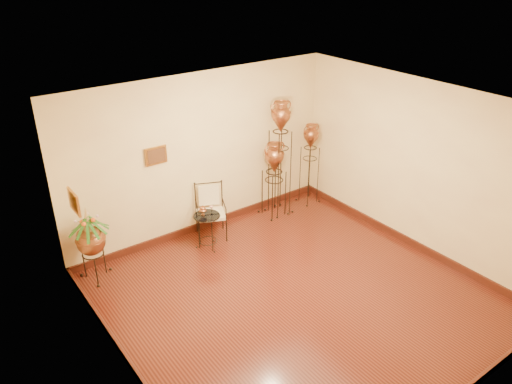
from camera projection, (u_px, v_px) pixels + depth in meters
ground at (295, 297)px, 7.23m from camera, size 5.00×5.00×0.00m
room_shell at (299, 189)px, 6.46m from camera, size 5.02×5.02×2.81m
amphora_tall at (280, 158)px, 9.03m from camera, size 0.43×0.43×2.18m
amphora_mid at (310, 163)px, 9.56m from camera, size 0.46×0.46×1.61m
amphora_short at (274, 179)px, 9.14m from camera, size 0.55×0.55×1.45m
planter_urn at (90, 238)px, 7.33m from camera, size 0.85×0.85×1.26m
armchair at (211, 212)px, 8.51m from camera, size 0.69×0.67×0.95m
side_table at (207, 231)px, 8.26m from camera, size 0.48×0.48×0.78m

